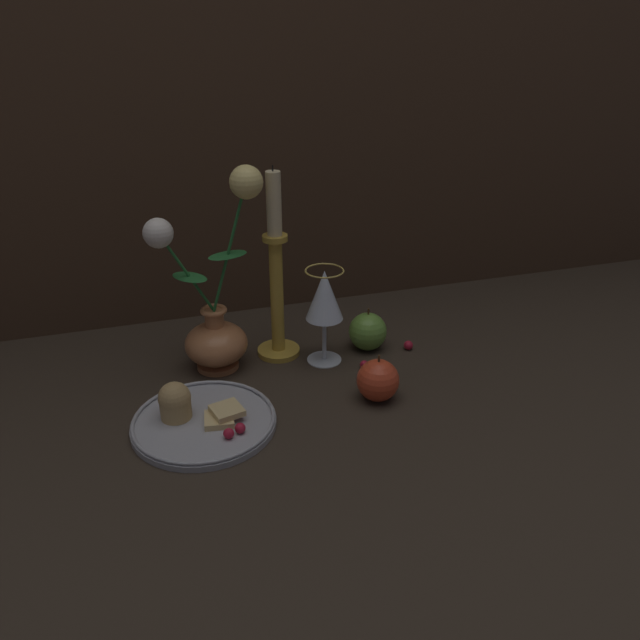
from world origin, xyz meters
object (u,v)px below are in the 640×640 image
wine_glass (324,299)px  vase (215,315)px  plate_with_pastries (199,417)px  apple_beside_vase (378,380)px  candlestick (277,282)px  apple_near_glass (368,331)px

wine_glass → vase: bearing=170.0°
plate_with_pastries → wine_glass: size_ratio=1.25×
vase → apple_beside_vase: vase is taller
candlestick → wine_glass: bearing=-34.6°
vase → candlestick: 0.13m
vase → plate_with_pastries: vase is taller
apple_beside_vase → apple_near_glass: 0.17m
wine_glass → candlestick: candlestick is taller
wine_glass → apple_beside_vase: (0.05, -0.15, -0.09)m
plate_with_pastries → apple_near_glass: apple_near_glass is taller
wine_glass → candlestick: size_ratio=0.51×
candlestick → apple_near_glass: (0.17, -0.03, -0.11)m
wine_glass → plate_with_pastries: bearing=-151.0°
apple_beside_vase → candlestick: bearing=120.7°
vase → wine_glass: (0.19, -0.03, 0.02)m
apple_beside_vase → plate_with_pastries: bearing=177.6°
wine_glass → candlestick: bearing=145.4°
plate_with_pastries → wine_glass: bearing=29.0°
plate_with_pastries → apple_beside_vase: bearing=-2.4°
wine_glass → apple_near_glass: size_ratio=2.13×
plate_with_pastries → apple_beside_vase: 0.29m
apple_beside_vase → apple_near_glass: apple_near_glass is taller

